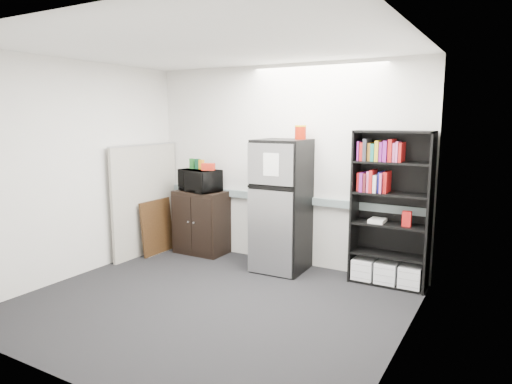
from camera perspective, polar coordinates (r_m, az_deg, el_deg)
floor at (r=5.12m, az=-5.88°, el=-13.71°), size 4.00×4.00×0.00m
wall_back at (r=6.25m, az=3.32°, el=3.34°), size 4.00×0.02×2.70m
wall_right at (r=3.94m, az=18.08°, el=-0.63°), size 0.02×3.50×2.70m
wall_left at (r=6.15m, az=-21.43°, el=2.61°), size 0.02×3.50×2.70m
ceiling at (r=4.77m, az=-6.44°, el=17.70°), size 4.00×3.50×0.02m
electrical_raceway at (r=6.29m, az=3.16°, el=-0.77°), size 3.92×0.05×0.10m
wall_note at (r=6.39m, az=0.50°, el=5.28°), size 0.14×0.00×0.10m
bookshelf at (r=5.63m, az=16.49°, el=-2.21°), size 0.90×0.34×1.85m
cubicle_partition at (r=6.87m, az=-13.63°, el=-0.90°), size 0.06×1.30×1.62m
cabinet at (r=6.82m, az=-6.86°, el=-3.75°), size 0.75×0.50×0.93m
microwave at (r=6.69m, az=-7.04°, el=1.45°), size 0.65×0.51×0.32m
snack_box_a at (r=6.79m, az=-7.98°, el=3.53°), size 0.07×0.05×0.15m
snack_box_b at (r=6.73m, az=-7.30°, el=3.49°), size 0.07×0.05×0.15m
snack_box_c at (r=6.69m, az=-6.83°, el=3.43°), size 0.07×0.05×0.14m
snack_bag at (r=6.56m, az=-5.99°, el=3.15°), size 0.20×0.16×0.10m
refrigerator at (r=5.96m, az=3.23°, el=-1.71°), size 0.67×0.70×1.72m
coffee_can at (r=5.89m, az=5.58°, el=7.54°), size 0.15×0.15×0.20m
framed_poster at (r=6.92m, az=-12.26°, el=-4.27°), size 0.11×0.62×0.80m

